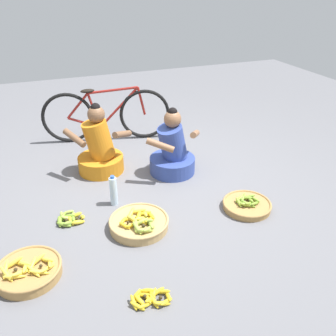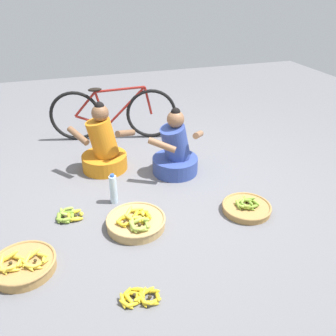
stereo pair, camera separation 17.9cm
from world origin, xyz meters
The scene contains 10 objects.
ground_plane centered at (0.00, 0.00, 0.00)m, with size 10.00×10.00×0.00m, color slate.
vendor_woman_front centered at (0.25, 0.30, 0.25)m, with size 0.73×0.54×0.78m.
vendor_woman_behind centered at (-0.52, 0.62, 0.26)m, with size 0.75×0.53×0.82m.
bicycle_leaning centered at (-0.25, 1.46, 0.36)m, with size 1.67×0.41×0.73m.
banana_basket_back_left centered at (0.65, -0.65, 0.04)m, with size 0.48×0.48×0.13m.
banana_basket_front_center centered at (-0.42, -0.57, 0.06)m, with size 0.54×0.54×0.16m.
banana_basket_front_left centered at (-1.37, -0.83, 0.06)m, with size 0.50×0.50×0.16m.
loose_bananas_back_center centered at (-0.59, -1.38, 0.03)m, with size 0.32×0.23×0.08m.
loose_bananas_back_right centered at (-1.00, -0.24, 0.03)m, with size 0.27×0.26×0.09m.
water_bottle centered at (-0.54, -0.11, 0.15)m, with size 0.07×0.07×0.32m.
Camera 1 is at (-1.10, -3.08, 2.04)m, focal length 38.34 mm.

